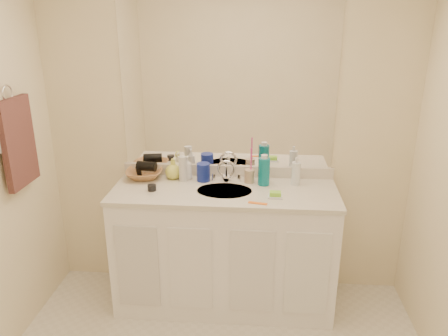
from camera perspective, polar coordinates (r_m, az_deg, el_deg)
wall_back at (r=3.10m, az=0.49°, el=4.61°), size 2.60×0.02×2.40m
vanity_cabinet at (r=3.14m, az=0.08°, el=-10.50°), size 1.50×0.55×0.85m
countertop at (r=2.95m, az=0.08°, el=-3.07°), size 1.52×0.57×0.03m
backsplash at (r=3.17m, az=0.45°, el=-0.35°), size 1.52×0.03×0.08m
sink_basin at (r=2.93m, az=0.05°, el=-3.16°), size 0.37×0.37×0.02m
faucet at (r=3.07m, az=0.32°, el=-0.72°), size 0.02×0.02×0.11m
mirror at (r=3.02m, az=0.50°, el=11.20°), size 1.48×0.01×1.20m
blue_mug at (r=3.07m, az=-2.71°, el=-0.53°), size 0.12×0.12×0.13m
tan_cup at (r=3.05m, az=3.33°, el=-1.05°), size 0.08×0.08×0.09m
toothbrush at (r=3.02m, az=3.55°, el=0.78°), size 0.01×0.04×0.21m
mouthwash_bottle at (r=3.00m, az=5.24°, el=-0.47°), size 0.10×0.10×0.19m
clear_pump_bottle at (r=3.04m, az=9.37°, el=-0.73°), size 0.07×0.07×0.16m
soap_dish at (r=2.84m, az=6.69°, el=-3.70°), size 0.10×0.08×0.01m
green_soap at (r=2.83m, az=6.71°, el=-3.35°), size 0.07×0.05×0.03m
orange_comb at (r=2.73m, az=4.43°, el=-4.60°), size 0.12×0.05×0.00m
dark_jar at (r=2.95m, az=-9.40°, el=-2.55°), size 0.06×0.06×0.04m
extra_white_bottle at (r=3.08m, az=-5.41°, el=-0.08°), size 0.06×0.06×0.18m
soap_bottle_white at (r=3.11m, az=-4.79°, el=0.02°), size 0.08×0.08×0.17m
soap_bottle_cream at (r=3.16m, az=-6.44°, el=0.08°), size 0.08×0.08×0.15m
soap_bottle_yellow at (r=3.13m, az=-6.66°, el=-0.09°), size 0.13×0.13×0.15m
wicker_basket at (r=3.18m, az=-10.36°, el=-0.74°), size 0.29×0.29×0.06m
hair_dryer at (r=3.16m, az=-10.07°, el=0.23°), size 0.15×0.09×0.07m
towel_ring at (r=2.91m, az=-26.45°, el=8.68°), size 0.01×0.11×0.11m
hand_towel at (r=2.96m, az=-25.25°, el=3.02°), size 0.04×0.32×0.55m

